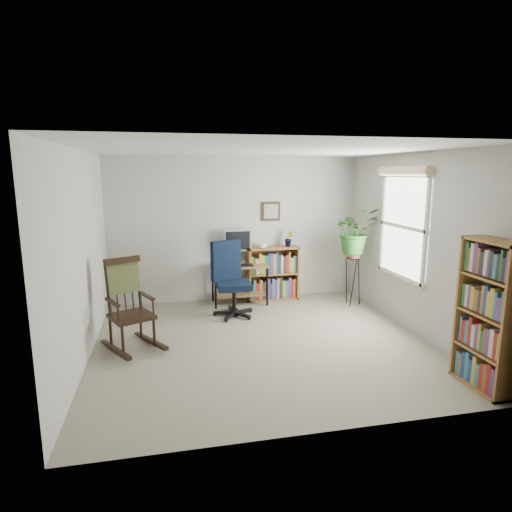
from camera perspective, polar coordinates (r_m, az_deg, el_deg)
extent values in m
cube|color=gray|center=(5.60, 0.88, -11.39)|extent=(4.20, 4.00, 0.00)
cube|color=silver|center=(5.18, 0.96, 13.97)|extent=(4.20, 4.00, 0.00)
cube|color=#AFAFAB|center=(7.20, -2.68, 3.56)|extent=(4.20, 0.00, 2.40)
cube|color=#AFAFAB|center=(3.39, 8.58, -5.13)|extent=(4.20, 0.00, 2.40)
cube|color=#AFAFAB|center=(5.21, -22.21, -0.13)|extent=(0.00, 4.00, 2.40)
cube|color=#AFAFAB|center=(6.08, 20.60, 1.48)|extent=(0.00, 4.00, 2.40)
cube|color=black|center=(6.88, -2.07, -1.25)|extent=(0.40, 0.15, 0.02)
imported|color=#2A6423|center=(6.97, 13.20, 6.20)|extent=(1.69, 1.88, 1.47)
imported|color=#2A6423|center=(7.26, 4.40, 1.71)|extent=(0.13, 0.24, 0.11)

